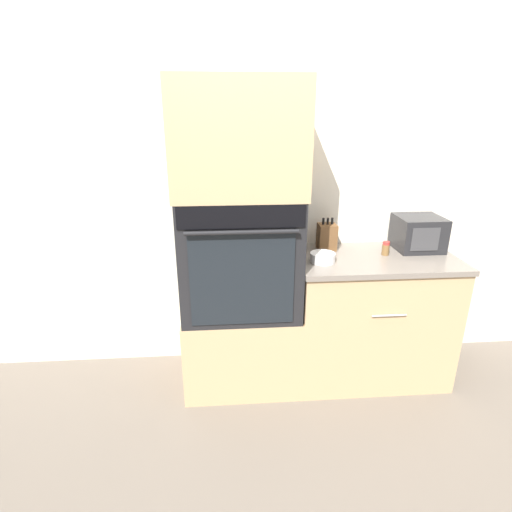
{
  "coord_description": "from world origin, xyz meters",
  "views": [
    {
      "loc": [
        -0.47,
        -2.15,
        1.84
      ],
      "look_at": [
        -0.29,
        0.21,
        0.97
      ],
      "focal_mm": 28.0,
      "sensor_mm": 36.0,
      "label": 1
    }
  ],
  "objects_px": {
    "wall_oven": "(240,254)",
    "condiment_jar_mid": "(302,244)",
    "bowl": "(323,257)",
    "condiment_jar_near": "(386,248)",
    "knife_block": "(327,237)",
    "microwave": "(418,233)"
  },
  "relations": [
    {
      "from": "knife_block",
      "to": "condiment_jar_near",
      "type": "relative_size",
      "value": 2.41
    },
    {
      "from": "knife_block",
      "to": "bowl",
      "type": "bearing_deg",
      "value": -109.06
    },
    {
      "from": "wall_oven",
      "to": "condiment_jar_mid",
      "type": "relative_size",
      "value": 7.88
    },
    {
      "from": "microwave",
      "to": "condiment_jar_mid",
      "type": "height_order",
      "value": "microwave"
    },
    {
      "from": "condiment_jar_mid",
      "to": "wall_oven",
      "type": "bearing_deg",
      "value": -161.49
    },
    {
      "from": "wall_oven",
      "to": "knife_block",
      "type": "height_order",
      "value": "wall_oven"
    },
    {
      "from": "bowl",
      "to": "condiment_jar_mid",
      "type": "xyz_separation_m",
      "value": [
        -0.09,
        0.22,
        0.02
      ]
    },
    {
      "from": "wall_oven",
      "to": "condiment_jar_mid",
      "type": "xyz_separation_m",
      "value": [
        0.44,
        0.15,
        0.0
      ]
    },
    {
      "from": "wall_oven",
      "to": "knife_block",
      "type": "bearing_deg",
      "value": 15.71
    },
    {
      "from": "wall_oven",
      "to": "microwave",
      "type": "relative_size",
      "value": 2.54
    },
    {
      "from": "knife_block",
      "to": "bowl",
      "type": "distance_m",
      "value": 0.27
    },
    {
      "from": "wall_oven",
      "to": "knife_block",
      "type": "relative_size",
      "value": 3.44
    },
    {
      "from": "condiment_jar_mid",
      "to": "bowl",
      "type": "bearing_deg",
      "value": -67.12
    },
    {
      "from": "wall_oven",
      "to": "microwave",
      "type": "xyz_separation_m",
      "value": [
        1.25,
        0.13,
        0.07
      ]
    },
    {
      "from": "microwave",
      "to": "condiment_jar_mid",
      "type": "bearing_deg",
      "value": 178.53
    },
    {
      "from": "microwave",
      "to": "condiment_jar_near",
      "type": "height_order",
      "value": "microwave"
    },
    {
      "from": "knife_block",
      "to": "condiment_jar_mid",
      "type": "xyz_separation_m",
      "value": [
        -0.18,
        -0.03,
        -0.04
      ]
    },
    {
      "from": "microwave",
      "to": "knife_block",
      "type": "bearing_deg",
      "value": 175.76
    },
    {
      "from": "wall_oven",
      "to": "microwave",
      "type": "bearing_deg",
      "value": 5.76
    },
    {
      "from": "knife_block",
      "to": "bowl",
      "type": "xyz_separation_m",
      "value": [
        -0.08,
        -0.24,
        -0.06
      ]
    },
    {
      "from": "microwave",
      "to": "knife_block",
      "type": "xyz_separation_m",
      "value": [
        -0.63,
        0.05,
        -0.02
      ]
    },
    {
      "from": "bowl",
      "to": "condiment_jar_near",
      "type": "height_order",
      "value": "condiment_jar_near"
    }
  ]
}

